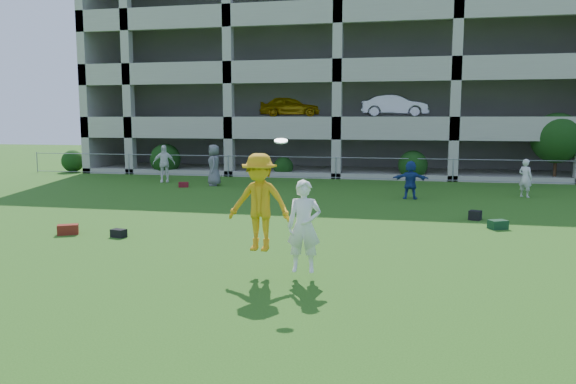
% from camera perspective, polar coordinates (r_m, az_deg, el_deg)
% --- Properties ---
extents(ground, '(100.00, 100.00, 0.00)m').
position_cam_1_polar(ground, '(11.70, -7.36, -8.60)').
color(ground, '#235114').
rests_on(ground, ground).
extents(bystander_b, '(1.19, 0.81, 1.88)m').
position_cam_1_polar(bystander_b, '(29.11, -12.50, 2.84)').
color(bystander_b, white).
rests_on(bystander_b, ground).
extents(bystander_c, '(0.92, 1.12, 1.97)m').
position_cam_1_polar(bystander_c, '(27.17, -7.53, 2.72)').
color(bystander_c, slate).
rests_on(bystander_c, ground).
extents(bystander_d, '(1.44, 0.47, 1.54)m').
position_cam_1_polar(bystander_d, '(23.04, 12.33, 1.22)').
color(bystander_d, navy).
rests_on(bystander_d, ground).
extents(bystander_e, '(0.68, 0.66, 1.58)m').
position_cam_1_polar(bystander_e, '(24.96, 22.97, 1.31)').
color(bystander_e, silver).
rests_on(bystander_e, ground).
extents(bag_red_a, '(0.63, 0.53, 0.28)m').
position_cam_1_polar(bag_red_a, '(16.88, -21.45, -3.57)').
color(bag_red_a, '#5E2210').
rests_on(bag_red_a, ground).
extents(bag_black_b, '(0.45, 0.33, 0.22)m').
position_cam_1_polar(bag_black_b, '(16.06, -16.82, -4.02)').
color(bag_black_b, black).
rests_on(bag_black_b, ground).
extents(bag_green_c, '(0.60, 0.53, 0.26)m').
position_cam_1_polar(bag_green_c, '(17.62, 20.55, -3.11)').
color(bag_green_c, '#12321A').
rests_on(bag_green_c, ground).
extents(crate_d, '(0.45, 0.45, 0.30)m').
position_cam_1_polar(crate_d, '(18.90, 18.48, -2.26)').
color(crate_d, black).
rests_on(crate_d, ground).
extents(bag_red_f, '(0.51, 0.41, 0.24)m').
position_cam_1_polar(bag_red_f, '(26.83, -10.56, 0.74)').
color(bag_red_f, '#530E10').
rests_on(bag_red_f, ground).
extents(frisbee_contest, '(1.99, 0.83, 2.69)m').
position_cam_1_polar(frisbee_contest, '(11.46, -1.92, -1.58)').
color(frisbee_contest, orange).
rests_on(frisbee_contest, ground).
extents(parking_garage, '(30.00, 14.00, 12.00)m').
position_cam_1_polar(parking_garage, '(38.57, 6.67, 11.62)').
color(parking_garage, '#9E998C').
rests_on(parking_garage, ground).
extents(fence, '(36.06, 0.06, 1.20)m').
position_cam_1_polar(fence, '(29.94, 4.88, 2.48)').
color(fence, gray).
rests_on(fence, ground).
extents(shrub_row, '(34.38, 2.52, 3.50)m').
position_cam_1_polar(shrub_row, '(30.34, 13.72, 4.06)').
color(shrub_row, '#163D11').
rests_on(shrub_row, ground).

